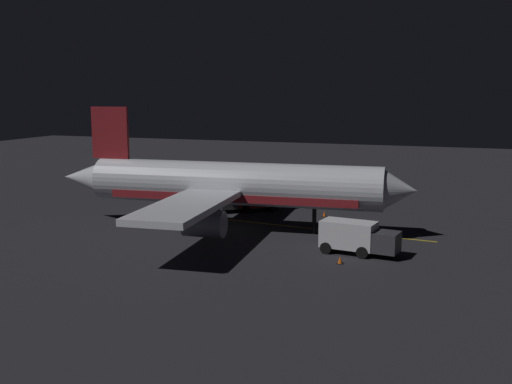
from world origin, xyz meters
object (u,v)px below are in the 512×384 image
object	(u,v)px
ground_crew_worker	(334,236)
airliner	(229,185)
traffic_cone_under_wing	(340,260)
traffic_cone_near_left	(324,214)
traffic_cone_near_right	(368,225)
baggage_truck	(356,238)
catering_truck	(252,198)

from	to	relation	value
ground_crew_worker	airliner	bearing A→B (deg)	-107.06
traffic_cone_under_wing	airliner	bearing A→B (deg)	-123.18
traffic_cone_near_left	traffic_cone_near_right	world-z (taller)	same
traffic_cone_near_left	traffic_cone_near_right	bearing A→B (deg)	54.97
baggage_truck	traffic_cone_under_wing	distance (m)	3.22
baggage_truck	catering_truck	world-z (taller)	catering_truck
baggage_truck	ground_crew_worker	bearing A→B (deg)	-126.77
baggage_truck	ground_crew_worker	world-z (taller)	baggage_truck
traffic_cone_near_right	traffic_cone_under_wing	world-z (taller)	same
traffic_cone_near_right	ground_crew_worker	bearing A→B (deg)	-9.94
traffic_cone_near_right	catering_truck	bearing A→B (deg)	-106.53
baggage_truck	traffic_cone_near_left	bearing A→B (deg)	-156.85
ground_crew_worker	traffic_cone_under_wing	xyz separation A→B (m)	(4.54, 1.49, -0.64)
airliner	traffic_cone_near_left	bearing A→B (deg)	140.01
baggage_truck	traffic_cone_near_left	xyz separation A→B (m)	(-12.84, -5.49, -1.02)
airliner	traffic_cone_near_left	xyz separation A→B (m)	(-8.15, 6.84, -3.70)
catering_truck	traffic_cone_under_wing	size ratio (longest dim) A/B	11.35
airliner	traffic_cone_near_right	bearing A→B (deg)	112.25
ground_crew_worker	traffic_cone_near_right	world-z (taller)	ground_crew_worker
ground_crew_worker	traffic_cone_under_wing	size ratio (longest dim) A/B	3.16
airliner	baggage_truck	world-z (taller)	airliner
catering_truck	baggage_truck	bearing A→B (deg)	45.16
catering_truck	traffic_cone_under_wing	world-z (taller)	catering_truck
airliner	traffic_cone_under_wing	size ratio (longest dim) A/B	59.92
ground_crew_worker	traffic_cone_near_right	size ratio (longest dim) A/B	3.16
traffic_cone_near_left	traffic_cone_under_wing	xyz separation A→B (m)	(15.85, 4.93, 0.00)
baggage_truck	airliner	bearing A→B (deg)	-110.82
airliner	catering_truck	distance (m)	8.95
airliner	traffic_cone_under_wing	bearing A→B (deg)	56.82
baggage_truck	traffic_cone_near_right	distance (m)	9.54
airliner	ground_crew_worker	world-z (taller)	airliner
traffic_cone_near_left	catering_truck	bearing A→B (deg)	-92.65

